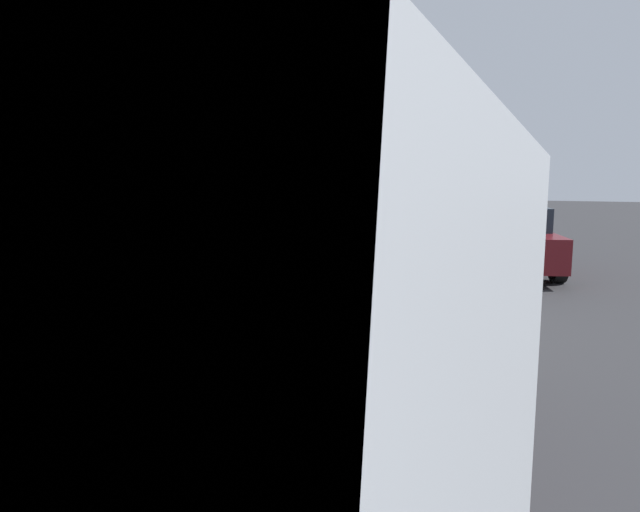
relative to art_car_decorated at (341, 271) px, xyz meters
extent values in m
plane|color=#2D2D30|center=(-0.02, 0.00, -0.70)|extent=(60.00, 60.00, 0.00)
cube|color=beige|center=(-0.02, 0.00, -0.09)|extent=(4.58, 2.25, 0.65)
cube|color=#1E2833|center=(0.10, -0.01, 0.45)|extent=(2.03, 1.84, 0.43)
cylinder|color=black|center=(-1.48, -0.78, -0.37)|extent=(0.69, 0.29, 0.67)
cylinder|color=black|center=(-1.29, 1.06, -0.37)|extent=(0.69, 0.29, 0.67)
cylinder|color=black|center=(1.25, -1.06, -0.37)|extent=(0.69, 0.29, 0.67)
cylinder|color=black|center=(1.44, 0.78, -0.37)|extent=(0.69, 0.29, 0.67)
ellipsoid|color=black|center=(-1.77, 1.10, -0.06)|extent=(0.13, 0.03, 0.13)
ellipsoid|color=black|center=(-0.63, 0.98, -0.03)|extent=(0.12, 0.03, 0.13)
ellipsoid|color=black|center=(-1.93, -0.71, -0.02)|extent=(0.18, 0.04, 0.15)
ellipsoid|color=black|center=(1.49, 0.76, -0.14)|extent=(0.18, 0.04, 0.09)
ellipsoid|color=black|center=(0.61, -0.98, -0.15)|extent=(0.14, 0.03, 0.14)
ellipsoid|color=black|center=(-0.63, 0.98, 0.08)|extent=(0.18, 0.04, 0.14)
ellipsoid|color=black|center=(0.04, -0.92, -0.25)|extent=(0.16, 0.04, 0.11)
cylinder|color=orange|center=(-1.47, -0.13, 0.30)|extent=(0.10, 0.10, 0.14)
cone|color=tan|center=(-2.01, 0.08, 0.30)|extent=(0.13, 0.13, 0.13)
cylinder|color=#51381E|center=(-1.84, 0.73, 0.28)|extent=(0.07, 0.07, 0.10)
sphere|color=gray|center=(-1.10, 0.11, 0.28)|extent=(0.09, 0.09, 0.09)
cylinder|color=orange|center=(-1.25, -0.25, 0.29)|extent=(0.07, 0.07, 0.12)
cone|color=tan|center=(-1.67, -0.48, 0.28)|extent=(0.09, 0.09, 0.10)
sphere|color=orange|center=(-2.01, -0.23, 0.27)|extent=(0.08, 0.08, 0.08)
sphere|color=#51381E|center=(-1.10, 0.62, 0.27)|extent=(0.07, 0.07, 0.07)
cylinder|color=black|center=(-1.25, 0.70, 0.28)|extent=(0.11, 0.11, 0.09)
cylinder|color=#51381E|center=(-0.06, 0.63, 0.70)|extent=(0.06, 0.06, 0.07)
cone|color=#51381E|center=(0.29, -0.23, 0.69)|extent=(0.07, 0.07, 0.06)
cylinder|color=silver|center=(0.71, 0.37, 0.70)|extent=(0.06, 0.06, 0.06)
cylinder|color=silver|center=(0.62, 0.29, 0.72)|extent=(0.09, 0.09, 0.11)
cone|color=#51381E|center=(-0.60, -0.40, 0.69)|extent=(0.06, 0.06, 0.05)
cylinder|color=black|center=(0.27, -0.43, 0.72)|extent=(0.10, 0.10, 0.11)
cylinder|color=tan|center=(0.82, 0.19, 0.70)|extent=(0.08, 0.08, 0.06)
cone|color=#A87A38|center=(0.35, 0.30, 0.70)|extent=(0.09, 0.09, 0.06)
cone|color=beige|center=(-0.46, -0.45, 0.81)|extent=(0.23, 0.23, 0.30)
cone|color=beige|center=(-0.36, 0.54, 0.81)|extent=(0.23, 0.23, 0.30)
cube|color=#1E2833|center=(-6.01, -1.03, 0.93)|extent=(0.32, 1.78, 0.68)
cube|color=white|center=(6.76, 6.26, -0.09)|extent=(4.69, 2.44, 0.67)
cube|color=#1E2833|center=(6.85, 6.27, 0.48)|extent=(2.05, 1.89, 0.48)
cylinder|color=black|center=(5.53, 5.15, -0.38)|extent=(0.68, 0.32, 0.65)
cylinder|color=black|center=(5.25, 6.93, -0.38)|extent=(0.68, 0.32, 0.65)
cylinder|color=black|center=(8.27, 5.58, -0.38)|extent=(0.68, 0.32, 0.65)
cylinder|color=black|center=(7.98, 7.37, -0.38)|extent=(0.68, 0.32, 0.65)
cube|color=#5B1419|center=(4.75, -2.15, -0.13)|extent=(4.42, 2.47, 0.63)
cube|color=#1E2833|center=(4.54, -2.19, 0.42)|extent=(2.18, 1.92, 0.46)
cylinder|color=black|center=(5.86, -1.04, -0.40)|extent=(0.65, 0.33, 0.62)
cylinder|color=black|center=(6.19, -2.79, -0.40)|extent=(0.65, 0.33, 0.62)
cylinder|color=black|center=(3.32, -1.52, -0.40)|extent=(0.65, 0.33, 0.62)
cylinder|color=black|center=(3.65, -3.26, -0.40)|extent=(0.65, 0.33, 0.62)
cube|color=#5B1419|center=(-3.77, -0.21, -0.09)|extent=(4.75, 2.45, 0.68)
cube|color=#1E2833|center=(-4.02, -0.26, 0.50)|extent=(2.28, 1.89, 0.50)
cylinder|color=black|center=(-2.54, 0.88, -0.38)|extent=(0.68, 0.33, 0.65)
cylinder|color=black|center=(-2.24, -0.82, -0.38)|extent=(0.68, 0.33, 0.65)
cylinder|color=black|center=(-5.30, 0.40, -0.38)|extent=(0.68, 0.33, 0.65)
cylinder|color=black|center=(-5.00, -1.31, -0.38)|extent=(0.68, 0.33, 0.65)
cube|color=silver|center=(4.18, 2.84, -0.12)|extent=(4.30, 1.83, 0.64)
cube|color=#1E2833|center=(3.96, 2.84, 0.45)|extent=(1.95, 1.67, 0.50)
cylinder|color=black|center=(5.51, 3.78, -0.39)|extent=(0.63, 0.22, 0.63)
cylinder|color=black|center=(5.52, 1.92, -0.39)|extent=(0.63, 0.22, 0.63)
cylinder|color=black|center=(2.85, 3.77, -0.39)|extent=(0.63, 0.22, 0.63)
cylinder|color=black|center=(2.85, 1.91, -0.39)|extent=(0.63, 0.22, 0.63)
camera|label=1|loc=(-8.01, -1.84, 1.47)|focal=33.68mm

